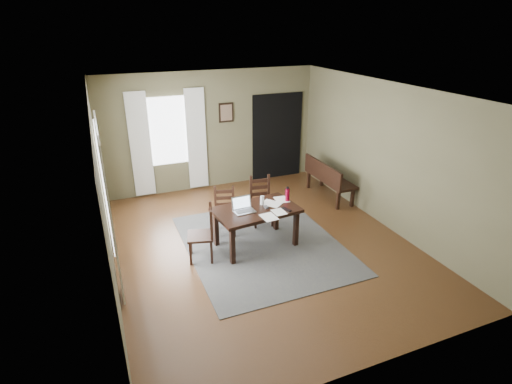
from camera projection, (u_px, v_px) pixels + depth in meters
name	position (u px, v px, depth m)	size (l,w,h in m)	color
ground	(262.00, 244.00, 7.14)	(5.00, 6.00, 0.01)	#492C16
room_shell	(263.00, 147.00, 6.43)	(5.02, 6.02, 2.71)	brown
rug	(262.00, 244.00, 7.14)	(2.60, 3.20, 0.01)	#424242
dining_table	(256.00, 213.00, 6.86)	(1.51, 1.01, 0.71)	black
chair_end	(203.00, 234.00, 6.52)	(0.51, 0.51, 0.96)	black
chair_back_left	(225.00, 212.00, 7.37)	(0.47, 0.47, 0.88)	black
chair_back_right	(261.00, 201.00, 7.72)	(0.47, 0.48, 0.94)	black
bench	(327.00, 177.00, 8.85)	(0.47, 1.48, 0.83)	black
laptop	(243.00, 207.00, 6.73)	(0.36, 0.29, 0.24)	#B7B7BC
computer_mouse	(266.00, 207.00, 6.85)	(0.05, 0.09, 0.03)	#3F3F42
tv_remote	(287.00, 209.00, 6.78)	(0.05, 0.20, 0.02)	black
drinking_glass	(262.00, 200.00, 6.96)	(0.07, 0.07, 0.16)	silver
water_bottle	(287.00, 194.00, 7.08)	(0.08, 0.08, 0.27)	#AC0D32
paper_b	(279.00, 212.00, 6.71)	(0.20, 0.26, 0.00)	white
paper_c	(271.00, 203.00, 7.02)	(0.26, 0.34, 0.00)	white
paper_d	(282.00, 200.00, 7.17)	(0.23, 0.29, 0.00)	white
paper_e	(269.00, 217.00, 6.53)	(0.23, 0.30, 0.00)	white
window_left	(104.00, 185.00, 5.88)	(0.01, 1.30, 1.70)	white
window_back	(168.00, 131.00, 8.75)	(1.00, 0.01, 1.50)	white
curtain_left_near	(112.00, 224.00, 5.29)	(0.03, 0.48, 2.30)	silver
curtain_left_far	(105.00, 182.00, 6.69)	(0.03, 0.48, 2.30)	silver
curtain_back_left	(140.00, 146.00, 8.60)	(0.44, 0.03, 2.30)	silver
curtain_back_right	(197.00, 140.00, 9.03)	(0.44, 0.03, 2.30)	silver
framed_picture	(226.00, 113.00, 9.09)	(0.34, 0.03, 0.44)	black
doorway_back	(277.00, 137.00, 9.82)	(1.30, 0.03, 2.10)	black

